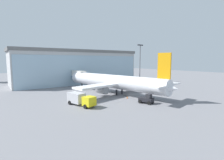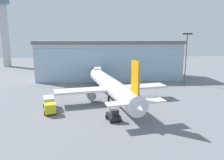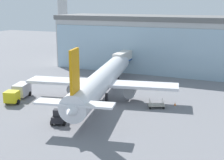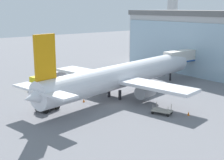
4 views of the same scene
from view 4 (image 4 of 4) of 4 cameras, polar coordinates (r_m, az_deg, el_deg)
ground at (r=49.66m, az=-0.22°, el=-4.30°), size 240.00×240.00×0.00m
jet_bridge at (r=68.80m, az=13.22°, el=4.20°), size 2.26×11.17×6.02m
airplane at (r=53.10m, az=2.01°, el=0.81°), size 28.09×39.55×11.57m
catering_truck at (r=61.46m, az=-11.34°, el=0.26°), size 3.89×7.61×2.65m
baggage_cart at (r=45.22m, az=9.12°, el=-5.57°), size 3.20×2.56×1.50m
pushback_tug at (r=47.05m, az=-11.86°, el=-4.34°), size 2.92×3.58×2.30m
safety_cone_nose at (r=50.47m, az=-5.18°, el=-3.74°), size 0.36×0.36×0.55m
safety_cone_wingtip at (r=45.51m, az=13.81°, el=-5.97°), size 0.36×0.36×0.55m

